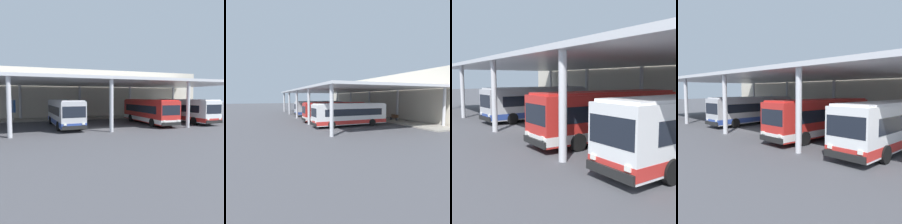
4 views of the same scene
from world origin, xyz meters
The scene contains 7 objects.
ground_plane centered at (0.00, 0.00, 0.00)m, with size 200.00×200.00×0.00m, color #47474C.
platform_kerb centered at (0.00, 11.75, 0.09)m, with size 42.00×4.50×0.18m, color gray.
station_building_facade centered at (0.00, 15.00, 4.11)m, with size 48.00×1.60×8.22m, color beige.
canopy_shelter centered at (0.00, 5.50, 5.29)m, with size 40.00×17.00×5.55m.
bus_nearest_bay centered at (-3.92, 3.14, 1.66)m, with size 3.14×10.66×3.17m.
bus_second_bay centered at (6.90, 2.47, 1.66)m, with size 2.77×10.55×3.17m.
banner_sign centered at (-10.09, 10.94, 1.98)m, with size 0.70×0.12×3.20m.
Camera 3 is at (20.20, -9.71, 3.92)m, focal length 45.09 mm.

